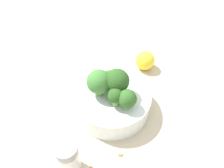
# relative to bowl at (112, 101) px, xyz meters

# --- Properties ---
(ground_plane) EXTENTS (3.00, 3.00, 0.00)m
(ground_plane) POSITION_rel_bowl_xyz_m (0.00, 0.00, -0.03)
(ground_plane) COLOR beige
(bowl) EXTENTS (0.18, 0.18, 0.05)m
(bowl) POSITION_rel_bowl_xyz_m (0.00, 0.00, 0.00)
(bowl) COLOR silver
(bowl) RESTS_ON ground_plane
(broccoli_floret_0) EXTENTS (0.03, 0.03, 0.04)m
(broccoli_floret_0) POSITION_rel_bowl_xyz_m (-0.03, -0.00, 0.05)
(broccoli_floret_0) COLOR #7A9E5B
(broccoli_floret_0) RESTS_ON bowl
(broccoli_floret_1) EXTENTS (0.05, 0.05, 0.07)m
(broccoli_floret_1) POSITION_rel_bowl_xyz_m (-0.00, 0.01, 0.06)
(broccoli_floret_1) COLOR #8EB770
(broccoli_floret_1) RESTS_ON bowl
(broccoli_floret_2) EXTENTS (0.03, 0.03, 0.04)m
(broccoli_floret_2) POSITION_rel_bowl_xyz_m (0.03, -0.00, 0.05)
(broccoli_floret_2) COLOR #7A9E5B
(broccoli_floret_2) RESTS_ON bowl
(broccoli_floret_3) EXTENTS (0.05, 0.05, 0.06)m
(broccoli_floret_3) POSITION_rel_bowl_xyz_m (-0.01, -0.03, 0.06)
(broccoli_floret_3) COLOR #84AD66
(broccoli_floret_3) RESTS_ON bowl
(broccoli_floret_4) EXTENTS (0.04, 0.04, 0.05)m
(broccoli_floret_4) POSITION_rel_bowl_xyz_m (0.04, 0.02, 0.05)
(broccoli_floret_4) COLOR #84AD66
(broccoli_floret_4) RESTS_ON bowl
(pepper_shaker) EXTENTS (0.04, 0.04, 0.08)m
(pepper_shaker) POSITION_rel_bowl_xyz_m (0.12, -0.11, 0.02)
(pepper_shaker) COLOR silver
(pepper_shaker) RESTS_ON ground_plane
(lemon_wedge) EXTENTS (0.05, 0.05, 0.05)m
(lemon_wedge) POSITION_rel_bowl_xyz_m (-0.12, 0.13, 0.00)
(lemon_wedge) COLOR yellow
(lemon_wedge) RESTS_ON ground_plane
(almond_crumb_0) EXTENTS (0.01, 0.01, 0.01)m
(almond_crumb_0) POSITION_rel_bowl_xyz_m (0.12, -0.02, -0.02)
(almond_crumb_0) COLOR #AD7F4C
(almond_crumb_0) RESTS_ON ground_plane
(almond_crumb_1) EXTENTS (0.01, 0.01, 0.01)m
(almond_crumb_1) POSITION_rel_bowl_xyz_m (0.13, -0.08, -0.02)
(almond_crumb_1) COLOR #AD7F4C
(almond_crumb_1) RESTS_ON ground_plane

